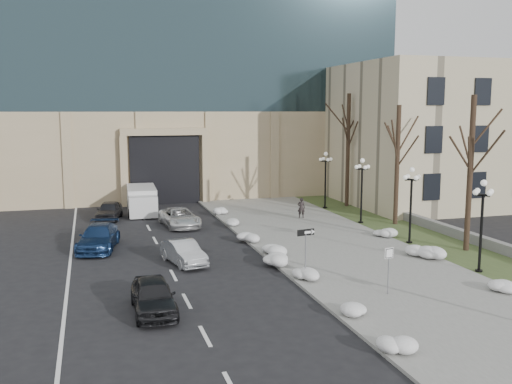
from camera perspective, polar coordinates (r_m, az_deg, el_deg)
ground at (r=21.87m, az=13.48°, el=-13.93°), size 160.00×160.00×0.00m
sidewalk at (r=35.31m, az=7.11°, el=-5.10°), size 9.00×40.00×0.12m
curb at (r=33.81m, az=0.06°, el=-5.62°), size 0.30×40.00×0.14m
grass_strip at (r=38.32m, az=16.08°, el=-4.32°), size 4.00×40.00×0.10m
stone_wall at (r=40.98m, az=16.97°, el=-3.13°), size 0.50×30.00×0.70m
office_tower at (r=62.48m, az=-8.97°, el=17.65°), size 40.00×24.70×36.00m
classical_building at (r=55.81m, az=19.08°, el=5.56°), size 22.00×18.12×12.00m
car_a at (r=23.79m, az=-10.23°, el=-10.18°), size 1.67×4.13×1.41m
car_b at (r=30.77m, az=-7.26°, el=-6.01°), size 2.14×4.03×1.26m
car_c at (r=34.87m, az=-15.47°, el=-4.40°), size 2.94×5.27×1.44m
car_d at (r=40.47m, az=-7.64°, el=-2.54°), size 2.66×4.91×1.31m
car_e at (r=44.13m, az=-14.48°, el=-1.80°), size 2.40×4.24×1.36m
pedestrian at (r=42.81m, az=4.55°, el=-1.59°), size 0.65×0.53×1.53m
box_truck at (r=46.39m, az=-11.34°, el=-0.85°), size 2.49×6.41×2.01m
one_way_sign at (r=27.30m, az=5.29°, el=-4.62°), size 0.96×0.28×2.56m
keep_sign at (r=25.71m, az=13.14°, el=-6.73°), size 0.47×0.14×2.21m
snow_clump_a at (r=20.20m, az=13.75°, el=-14.93°), size 1.10×1.60×0.36m
snow_clump_b at (r=23.65m, az=9.75°, el=-11.32°), size 1.10×1.60×0.36m
snow_clump_c at (r=27.85m, az=4.35°, el=-8.20°), size 1.10×1.60×0.36m
snow_clump_d at (r=31.97m, az=1.98°, el=-6.01°), size 1.10×1.60×0.36m
snow_clump_e at (r=35.16m, az=-0.31°, el=-4.70°), size 1.10×1.60×0.36m
snow_clump_f at (r=39.92m, az=-2.01°, el=-3.14°), size 1.10×1.60×0.36m
snow_clump_g at (r=44.23m, az=-3.58°, el=-2.03°), size 1.10×1.60×0.36m
snow_clump_h at (r=28.46m, az=23.52°, el=-8.51°), size 1.10×1.60×0.36m
snow_clump_i at (r=33.11m, az=16.40°, el=-5.85°), size 1.10×1.60×0.36m
snow_clump_j at (r=37.62m, az=12.45°, el=-4.03°), size 1.10×1.60×0.36m
snow_clump_k at (r=32.90m, az=16.93°, el=-5.96°), size 1.10×1.60×0.36m
snow_clump_l at (r=30.19m, az=2.64°, el=-6.88°), size 1.10×1.60×0.36m
lamppost_a at (r=30.38m, az=21.68°, el=-2.01°), size 1.18×1.18×4.76m
lamppost_b at (r=35.64m, az=15.26°, el=-0.28°), size 1.18×1.18×4.76m
lamppost_c at (r=41.26m, az=10.54°, el=1.00°), size 1.18×1.18×4.76m
lamppost_d at (r=47.11m, az=6.97°, el=1.96°), size 1.18×1.18×4.76m
tree_near at (r=34.54m, az=20.72°, el=3.82°), size 3.20×3.20×9.00m
tree_mid at (r=41.21m, az=13.99°, el=4.28°), size 3.20×3.20×8.50m
tree_far at (r=48.24m, az=9.21°, el=5.73°), size 3.20×3.20×9.50m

